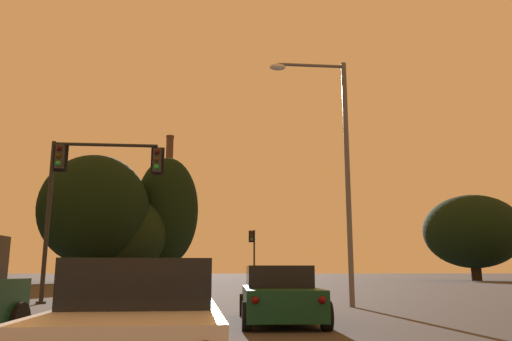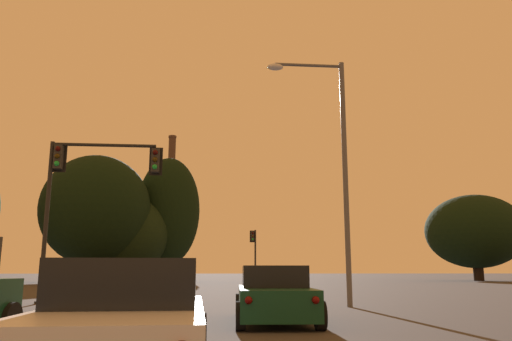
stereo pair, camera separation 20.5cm
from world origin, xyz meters
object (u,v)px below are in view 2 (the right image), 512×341
Objects in this scene: traffic_light_far_right at (254,248)px; smokestack at (170,219)px; traffic_light_overhead_left at (86,179)px; sedan_center_lane_second at (127,323)px; street_lamp at (333,154)px; sedan_right_lane_front at (274,295)px.

traffic_light_far_right is 118.11m from smokestack.
traffic_light_far_right is at bearing -80.90° from smokestack.
smokestack is at bearing 93.33° from traffic_light_overhead_left.
sedan_center_lane_second is at bearing -96.75° from traffic_light_far_right.
traffic_light_overhead_left is 10.52m from street_lamp.
sedan_right_lane_front is at bearing -84.27° from smokestack.
smokestack is (-15.63, 155.73, 17.93)m from sedan_right_lane_front.
traffic_light_far_right is 33.36m from traffic_light_overhead_left.
smokestack is at bearing 98.54° from sedan_right_lane_front.
traffic_light_far_right is 0.12× the size of smokestack.
traffic_light_overhead_left is 148.36m from smokestack.
traffic_light_overhead_left is (-4.39, 15.09, 4.46)m from sedan_center_lane_second.
traffic_light_far_right is at bearing 72.63° from traffic_light_overhead_left.
traffic_light_overhead_left is (-7.04, 8.24, 4.46)m from sedan_right_lane_front.
street_lamp is (0.11, -34.83, 2.06)m from traffic_light_far_right.
smokestack is (-12.98, 162.59, 17.93)m from sedan_center_lane_second.
street_lamp is at bearing 63.34° from sedan_center_lane_second.
street_lamp is 152.21m from smokestack.
traffic_light_overhead_left is at bearing -107.37° from traffic_light_far_right.
street_lamp reaches higher than traffic_light_far_right.
smokestack is (-18.54, 115.68, 14.91)m from traffic_light_far_right.
street_lamp is at bearing -89.82° from traffic_light_far_right.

